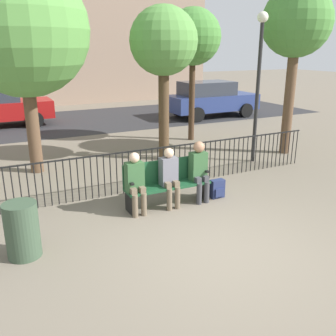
# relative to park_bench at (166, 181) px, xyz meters

# --- Properties ---
(ground_plane) EXTENTS (80.00, 80.00, 0.00)m
(ground_plane) POSITION_rel_park_bench_xyz_m (0.00, -2.06, -0.49)
(ground_plane) COLOR #706656
(park_bench) EXTENTS (1.77, 0.45, 0.92)m
(park_bench) POSITION_rel_park_bench_xyz_m (0.00, 0.00, 0.00)
(park_bench) COLOR #194728
(park_bench) RESTS_ON ground
(seated_person_0) EXTENTS (0.34, 0.39, 1.21)m
(seated_person_0) POSITION_rel_park_bench_xyz_m (-0.71, -0.13, 0.18)
(seated_person_0) COLOR brown
(seated_person_0) RESTS_ON ground
(seated_person_1) EXTENTS (0.34, 0.39, 1.21)m
(seated_person_1) POSITION_rel_park_bench_xyz_m (0.01, -0.13, 0.18)
(seated_person_1) COLOR brown
(seated_person_1) RESTS_ON ground
(seated_person_2) EXTENTS (0.34, 0.39, 1.27)m
(seated_person_2) POSITION_rel_park_bench_xyz_m (0.69, -0.13, 0.22)
(seated_person_2) COLOR #3D3D42
(seated_person_2) RESTS_ON ground
(backpack) EXTENTS (0.30, 0.20, 0.40)m
(backpack) POSITION_rel_park_bench_xyz_m (1.13, -0.17, -0.30)
(backpack) COLOR navy
(backpack) RESTS_ON ground
(fence_railing) EXTENTS (9.01, 0.03, 0.95)m
(fence_railing) POSITION_rel_park_bench_xyz_m (-0.02, 0.96, 0.06)
(fence_railing) COLOR black
(fence_railing) RESTS_ON ground
(tree_0) EXTENTS (3.13, 3.13, 5.03)m
(tree_0) POSITION_rel_park_bench_xyz_m (-2.06, 3.40, 2.96)
(tree_0) COLOR brown
(tree_0) RESTS_ON ground
(tree_1) EXTENTS (1.95, 1.95, 4.74)m
(tree_1) POSITION_rel_park_bench_xyz_m (5.00, 1.96, 3.19)
(tree_1) COLOR brown
(tree_1) RESTS_ON ground
(tree_2) EXTENTS (1.82, 1.82, 4.15)m
(tree_2) POSITION_rel_park_bench_xyz_m (1.39, 2.97, 2.68)
(tree_2) COLOR #4C3823
(tree_2) RESTS_ON ground
(tree_3) EXTENTS (1.83, 1.83, 4.33)m
(tree_3) POSITION_rel_park_bench_xyz_m (3.29, 4.72, 2.88)
(tree_3) COLOR #422D1E
(tree_3) RESTS_ON ground
(lamp_post) EXTENTS (0.28, 0.28, 3.95)m
(lamp_post) POSITION_rel_park_bench_xyz_m (3.56, 1.67, 2.09)
(lamp_post) COLOR black
(lamp_post) RESTS_ON ground
(street_surface) EXTENTS (24.00, 6.00, 0.01)m
(street_surface) POSITION_rel_park_bench_xyz_m (0.00, 9.94, -0.49)
(street_surface) COLOR #2B2B2D
(street_surface) RESTS_ON ground
(parked_car_1) EXTENTS (4.20, 1.94, 1.62)m
(parked_car_1) POSITION_rel_park_bench_xyz_m (6.35, 8.28, 0.35)
(parked_car_1) COLOR navy
(parked_car_1) RESTS_ON ground
(trash_bin) EXTENTS (0.51, 0.51, 0.87)m
(trash_bin) POSITION_rel_park_bench_xyz_m (-2.84, -0.84, -0.06)
(trash_bin) COLOR #384C38
(trash_bin) RESTS_ON ground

